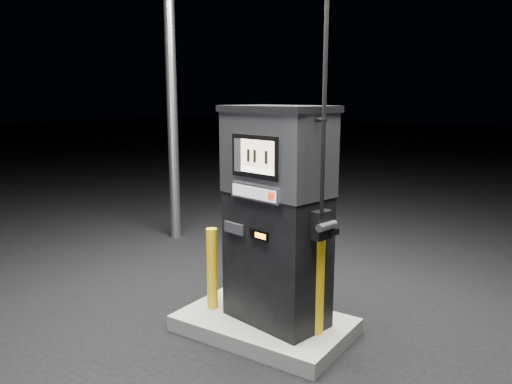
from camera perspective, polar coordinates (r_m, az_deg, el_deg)
The scene contains 5 objects.
ground at distance 5.00m, azimuth 0.96°, elevation -15.69°, with size 80.00×80.00×0.00m, color black.
pump_island at distance 4.97m, azimuth 0.96°, elevation -14.91°, with size 1.60×1.00×0.15m, color slate.
fuel_dispenser at distance 4.55m, azimuth 2.43°, elevation -2.55°, with size 1.16×0.79×4.16m.
bollard_left at distance 5.02m, azimuth -5.04°, elevation -8.70°, with size 0.11×0.11×0.82m, color #E6B10C.
bollard_right at distance 4.49m, azimuth 6.96°, elevation -9.85°, with size 0.13×0.13×1.01m, color #E6B10C.
Camera 1 is at (2.43, -3.76, 2.22)m, focal length 35.00 mm.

